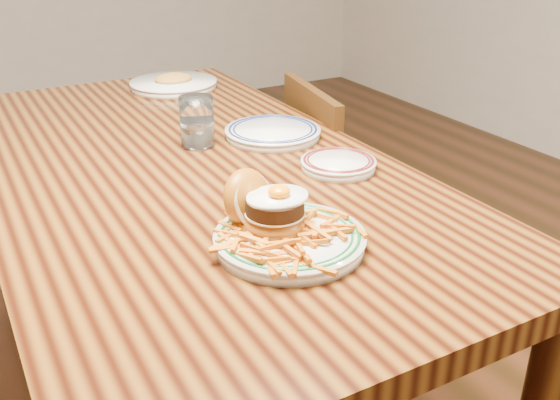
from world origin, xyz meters
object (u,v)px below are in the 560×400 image
side_plate (338,163)px  chair_right (342,206)px  table (185,196)px  main_plate (283,227)px

side_plate → chair_right: bearing=50.0°
table → main_plate: size_ratio=5.93×
table → chair_right: chair_right is taller
chair_right → side_plate: chair_right is taller
chair_right → main_plate: (-0.56, -0.62, 0.35)m
chair_right → main_plate: size_ratio=3.02×
table → chair_right: 0.63m
table → chair_right: bearing=16.5°
table → side_plate: side_plate is taller
table → main_plate: bearing=-89.1°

